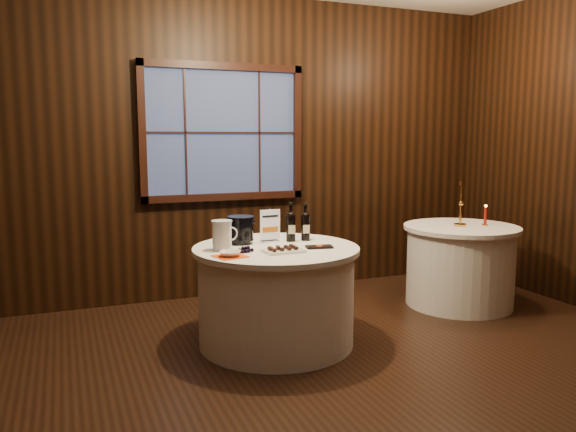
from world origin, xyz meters
name	(u,v)px	position (x,y,z in m)	size (l,w,h in m)	color
ground	(333,397)	(0.00, 0.00, 0.00)	(6.00, 6.00, 0.00)	black
back_wall	(223,143)	(0.00, 2.48, 1.54)	(6.00, 0.10, 3.00)	black
main_table	(276,295)	(0.00, 1.00, 0.39)	(1.28, 1.28, 0.77)	white
side_table	(460,265)	(2.00, 1.30, 0.39)	(1.08, 1.08, 0.77)	white
sign_stand	(270,231)	(0.02, 1.19, 0.86)	(0.17, 0.09, 0.27)	silver
port_bottle_left	(291,224)	(0.19, 1.17, 0.91)	(0.08, 0.08, 0.32)	black
port_bottle_right	(305,224)	(0.32, 1.16, 0.90)	(0.07, 0.08, 0.31)	black
ice_bucket	(241,229)	(-0.21, 1.22, 0.89)	(0.22, 0.22, 0.22)	black
chocolate_plate	(283,250)	(-0.02, 0.79, 0.79)	(0.30, 0.21, 0.04)	white
chocolate_box	(319,247)	(0.29, 0.83, 0.78)	(0.20, 0.10, 0.02)	black
grape_bunch	(246,250)	(-0.28, 0.88, 0.79)	(0.18, 0.07, 0.04)	black
glass_pitcher	(222,235)	(-0.41, 1.04, 0.88)	(0.21, 0.16, 0.22)	white
orange_napkin	(230,256)	(-0.43, 0.78, 0.77)	(0.21, 0.21, 0.00)	#E24713
cracker_bowl	(230,254)	(-0.43, 0.78, 0.79)	(0.15, 0.15, 0.04)	white
brass_candlestick	(461,210)	(1.97, 1.29, 0.92)	(0.12, 0.12, 0.42)	gold
red_candle	(485,217)	(2.21, 1.22, 0.85)	(0.05, 0.05, 0.20)	gold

